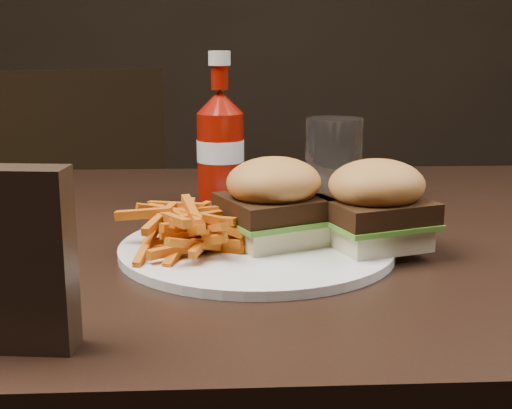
{
  "coord_description": "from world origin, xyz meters",
  "views": [
    {
      "loc": [
        -0.08,
        -0.82,
        0.97
      ],
      "look_at": [
        -0.04,
        -0.1,
        0.8
      ],
      "focal_mm": 50.0,
      "sensor_mm": 36.0,
      "label": 1
    }
  ],
  "objects": [
    {
      "name": "dining_table",
      "position": [
        0.0,
        0.0,
        0.73
      ],
      "size": [
        1.2,
        0.8,
        0.04
      ],
      "primitive_type": "cube",
      "color": "black",
      "rests_on": "ground"
    },
    {
      "name": "chair_far",
      "position": [
        -0.48,
        0.94,
        0.43
      ],
      "size": [
        0.57,
        0.57,
        0.04
      ],
      "primitive_type": "cube",
      "rotation": [
        0.0,
        0.0,
        3.49
      ],
      "color": "black",
      "rests_on": "ground"
    },
    {
      "name": "plate",
      "position": [
        -0.04,
        -0.11,
        0.76
      ],
      "size": [
        0.29,
        0.29,
        0.01
      ],
      "primitive_type": "cylinder",
      "color": "white",
      "rests_on": "dining_table"
    },
    {
      "name": "sandwich_half_a",
      "position": [
        -0.02,
        -0.1,
        0.77
      ],
      "size": [
        0.12,
        0.11,
        0.02
      ],
      "primitive_type": "cube",
      "rotation": [
        0.0,
        0.0,
        0.42
      ],
      "color": "beige",
      "rests_on": "plate"
    },
    {
      "name": "sandwich_half_b",
      "position": [
        0.08,
        -0.12,
        0.77
      ],
      "size": [
        0.11,
        0.11,
        0.02
      ],
      "primitive_type": "cube",
      "rotation": [
        0.0,
        0.0,
        0.33
      ],
      "color": "beige",
      "rests_on": "plate"
    },
    {
      "name": "fries_pile",
      "position": [
        -0.11,
        -0.11,
        0.78
      ],
      "size": [
        0.15,
        0.15,
        0.05
      ],
      "primitive_type": null,
      "rotation": [
        0.0,
        0.0,
        0.37
      ],
      "color": "#C55D1B",
      "rests_on": "plate"
    },
    {
      "name": "ketchup_bottle",
      "position": [
        -0.08,
        0.13,
        0.81
      ],
      "size": [
        0.07,
        0.07,
        0.12
      ],
      "primitive_type": "cylinder",
      "rotation": [
        0.0,
        0.0,
        -0.08
      ],
      "color": "maroon",
      "rests_on": "dining_table"
    },
    {
      "name": "tumbler",
      "position": [
        0.07,
        0.13,
        0.81
      ],
      "size": [
        0.09,
        0.09,
        0.12
      ],
      "primitive_type": "cylinder",
      "rotation": [
        0.0,
        0.0,
        0.15
      ],
      "color": "white",
      "rests_on": "dining_table"
    }
  ]
}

